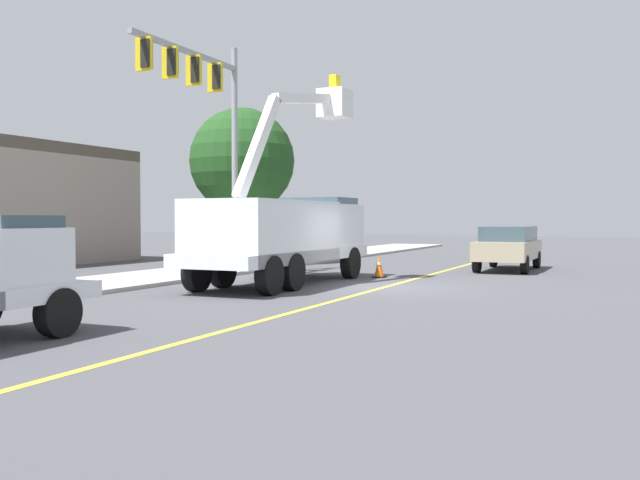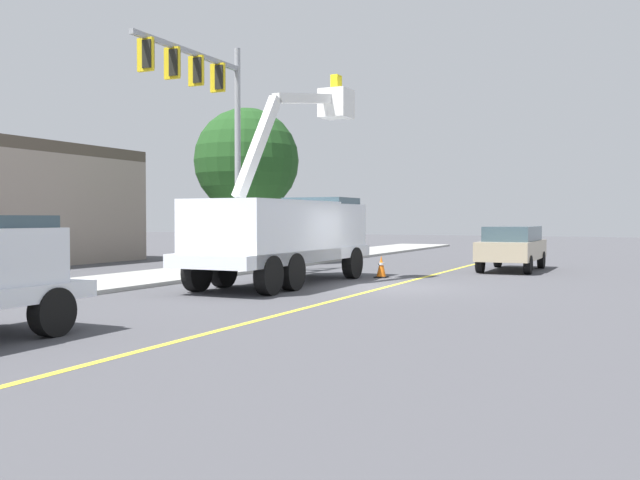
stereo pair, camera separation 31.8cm
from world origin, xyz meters
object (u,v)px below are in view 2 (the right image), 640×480
at_px(passing_minivan, 512,245).
at_px(traffic_signal_mast, 208,104).
at_px(utility_bucket_truck, 285,231).
at_px(traffic_cone_mid_front, 381,267).

height_order(passing_minivan, traffic_signal_mast, traffic_signal_mast).
bearing_deg(passing_minivan, traffic_signal_mast, 129.65).
bearing_deg(utility_bucket_truck, passing_minivan, -30.54).
distance_m(traffic_cone_mid_front, traffic_signal_mast, 8.13).
height_order(utility_bucket_truck, traffic_cone_mid_front, utility_bucket_truck).
distance_m(passing_minivan, traffic_signal_mast, 12.55).
bearing_deg(traffic_signal_mast, traffic_cone_mid_front, -69.27).
bearing_deg(utility_bucket_truck, traffic_cone_mid_front, -27.69).
relative_size(passing_minivan, traffic_signal_mast, 0.59).
xyz_separation_m(passing_minivan, traffic_signal_mast, (-7.36, 8.88, 4.95)).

